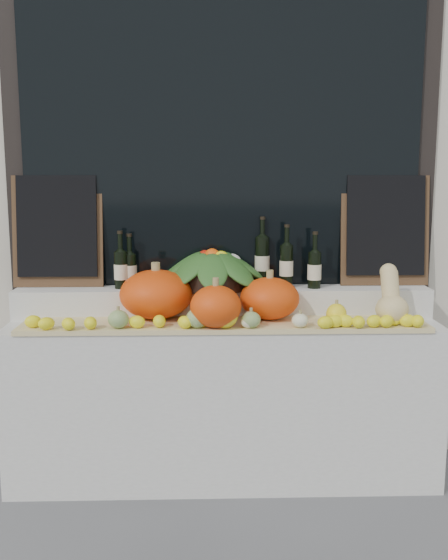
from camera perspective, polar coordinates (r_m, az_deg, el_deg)
The scene contains 18 objects.
storefront_facade at distance 4.04m, azimuth -0.34°, elevation 17.93°, with size 7.00×0.94×4.50m.
display_sill at distance 3.50m, azimuth -0.04°, elevation -10.84°, with size 2.30×0.55×0.88m, color silver.
rear_tier at distance 3.50m, azimuth -0.11°, elevation -1.97°, with size 2.30×0.25×0.16m, color silver.
straw_bedding at distance 3.24m, azimuth 0.03°, elevation -4.11°, with size 2.10×0.32×0.03m, color tan.
pumpkin_left at distance 3.33m, azimuth -6.22°, elevation -1.30°, with size 0.39×0.39×0.26m, color #F04A0C.
pumpkin_right at distance 3.31m, azimuth 4.19°, elevation -1.68°, with size 0.32×0.32×0.22m, color #F04A0C.
pumpkin_center at distance 3.12m, azimuth -0.76°, elevation -2.43°, with size 0.26×0.26×0.21m, color #F04A0C.
butternut_squash at distance 3.32m, azimuth 15.04°, elevation -1.79°, with size 0.17×0.22×0.30m.
decorative_gourds at distance 3.13m, azimuth 0.81°, elevation -3.35°, with size 1.21×0.18×0.17m.
lemon_heap at distance 3.13m, azimuth 0.09°, elevation -3.80°, with size 2.20×0.16×0.06m, color #FFF71A, non-canonical shape.
produce_bowl at distance 3.45m, azimuth -1.08°, elevation 1.04°, with size 0.62×0.62×0.23m.
wine_bottle_far_left at distance 3.49m, azimuth -9.41°, elevation 1.00°, with size 0.08×0.08×0.32m.
wine_bottle_near_left at distance 3.51m, azimuth -8.59°, elevation 0.91°, with size 0.08×0.08×0.30m.
wine_bottle_tall at distance 3.54m, azimuth 3.51°, elevation 1.79°, with size 0.08×0.08×0.39m.
wine_bottle_near_right at distance 3.48m, azimuth 5.72°, elevation 1.34°, with size 0.08×0.08×0.35m.
wine_bottle_far_right at distance 3.49m, azimuth 8.27°, elevation 0.98°, with size 0.08×0.08×0.31m.
chalkboard_left at distance 3.60m, azimuth -15.00°, elevation 4.52°, with size 0.50×0.10×0.62m.
chalkboard_right at distance 3.64m, azimuth 14.53°, elevation 4.60°, with size 0.50×0.10×0.62m.
Camera 1 is at (-0.09, -1.75, 1.66)m, focal length 40.00 mm.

